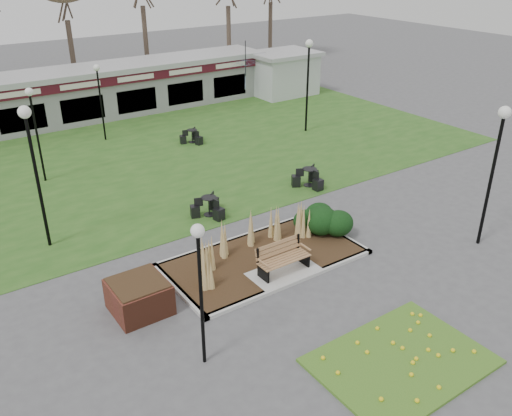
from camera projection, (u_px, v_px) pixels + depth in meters
ground at (287, 277)px, 16.70m from camera, size 100.00×100.00×0.00m
lawn at (132, 161)px, 25.55m from camera, size 34.00×16.00×0.02m
flower_bed at (401, 360)px, 13.27m from camera, size 4.20×3.00×0.16m
planting_bed at (292, 238)px, 18.18m from camera, size 6.75×3.40×1.27m
park_bench at (282, 257)px, 16.62m from camera, size 1.70×0.66×0.93m
brick_planter at (139, 296)px, 14.98m from camera, size 1.50×1.50×0.95m
food_pavilion at (73, 95)px, 30.79m from camera, size 24.60×3.40×2.90m
service_hut at (283, 73)px, 36.24m from camera, size 4.40×3.40×2.83m
lamp_post_near_left at (199, 265)px, 12.11m from camera, size 0.32×0.32×3.82m
lamp_post_near_right at (498, 147)px, 17.05m from camera, size 0.40×0.40×4.80m
lamp_post_mid_left at (31, 147)px, 16.89m from camera, size 0.40×0.40×4.86m
lamp_post_mid_right at (99, 86)px, 27.08m from camera, size 0.32×0.32×3.90m
lamp_post_far_right at (308, 66)px, 28.10m from camera, size 0.40×0.40×4.86m
lamp_post_far_left at (33, 114)px, 22.15m from camera, size 0.34×0.34×4.05m
bistro_set_b at (309, 180)px, 22.84m from camera, size 1.45×1.27×0.77m
bistro_set_c at (209, 209)px, 20.36m from camera, size 1.37×1.31×0.74m
bistro_set_d at (192, 138)px, 27.82m from camera, size 1.23×1.22×0.67m
patio_umbrella at (246, 74)px, 34.59m from camera, size 2.47×2.50×2.70m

